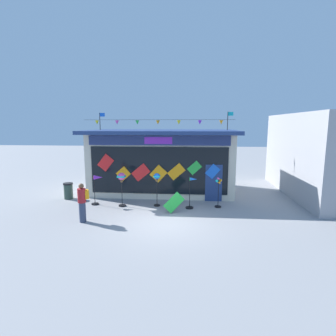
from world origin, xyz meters
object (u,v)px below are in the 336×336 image
at_px(display_kite_on_ground, 174,203).
at_px(wind_spinner_left, 122,180).
at_px(wind_spinner_center_left, 157,181).
at_px(trash_bin, 68,191).
at_px(kite_shop_building, 163,160).
at_px(wind_spinner_center_right, 191,193).
at_px(wind_spinner_right, 218,190).
at_px(person_near_camera, 82,202).
at_px(wind_spinner_far_left, 97,185).

bearing_deg(display_kite_on_ground, wind_spinner_left, 162.47).
distance_m(wind_spinner_center_left, display_kite_on_ground, 1.61).
bearing_deg(trash_bin, kite_shop_building, 24.35).
bearing_deg(trash_bin, wind_spinner_center_right, -9.80).
xyz_separation_m(wind_spinner_right, trash_bin, (-8.19, 0.91, -0.44)).
height_order(kite_shop_building, trash_bin, kite_shop_building).
distance_m(person_near_camera, display_kite_on_ground, 4.08).
xyz_separation_m(kite_shop_building, trash_bin, (-5.06, -2.29, -1.46)).
relative_size(wind_spinner_left, wind_spinner_center_left, 1.02).
distance_m(kite_shop_building, wind_spinner_left, 3.85).
bearing_deg(person_near_camera, wind_spinner_left, 120.77).
bearing_deg(wind_spinner_center_right, wind_spinner_far_left, 177.30).
distance_m(wind_spinner_far_left, wind_spinner_left, 1.38).
relative_size(wind_spinner_far_left, wind_spinner_center_left, 0.91).
bearing_deg(wind_spinner_right, wind_spinner_far_left, -179.61).
height_order(kite_shop_building, display_kite_on_ground, kite_shop_building).
xyz_separation_m(wind_spinner_left, wind_spinner_center_left, (1.76, 0.19, -0.04)).
xyz_separation_m(wind_spinner_center_right, display_kite_on_ground, (-0.81, -0.78, -0.29)).
height_order(wind_spinner_far_left, person_near_camera, person_near_camera).
relative_size(wind_spinner_left, person_near_camera, 1.03).
relative_size(person_near_camera, display_kite_on_ground, 1.80).
distance_m(wind_spinner_far_left, wind_spinner_center_left, 3.11).
xyz_separation_m(wind_spinner_far_left, trash_bin, (-2.01, 0.95, -0.58)).
height_order(wind_spinner_center_left, trash_bin, wind_spinner_center_left).
distance_m(trash_bin, display_kite_on_ground, 6.34).
xyz_separation_m(wind_spinner_right, person_near_camera, (-5.94, -2.53, -0.01)).
bearing_deg(wind_spinner_left, kite_shop_building, 63.22).
distance_m(wind_spinner_center_left, wind_spinner_center_right, 1.83).
bearing_deg(wind_spinner_far_left, person_near_camera, -84.51).
bearing_deg(wind_spinner_center_left, person_near_camera, -138.58).
distance_m(wind_spinner_center_right, trash_bin, 6.95).
bearing_deg(kite_shop_building, display_kite_on_ground, -77.10).
distance_m(wind_spinner_left, trash_bin, 3.64).
bearing_deg(wind_spinner_center_right, wind_spinner_right, 11.35).
xyz_separation_m(person_near_camera, trash_bin, (-2.25, 3.44, -0.43)).
distance_m(person_near_camera, trash_bin, 4.13).
xyz_separation_m(wind_spinner_left, wind_spinner_center_right, (3.50, -0.07, -0.56)).
relative_size(wind_spinner_right, display_kite_on_ground, 1.65).
xyz_separation_m(wind_spinner_far_left, display_kite_on_ground, (4.03, -1.01, -0.53)).
distance_m(kite_shop_building, wind_spinner_right, 4.59).
distance_m(wind_spinner_left, person_near_camera, 2.62).
bearing_deg(wind_spinner_center_left, display_kite_on_ground, -48.23).
bearing_deg(wind_spinner_left, trash_bin, 161.61).
bearing_deg(trash_bin, wind_spinner_left, -18.39).
bearing_deg(display_kite_on_ground, wind_spinner_far_left, 165.96).
bearing_deg(wind_spinner_center_right, kite_shop_building, 117.16).
distance_m(kite_shop_building, trash_bin, 5.74).
height_order(wind_spinner_center_right, person_near_camera, person_near_camera).
relative_size(kite_shop_building, wind_spinner_right, 5.63).
bearing_deg(wind_spinner_far_left, display_kite_on_ground, -14.04).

